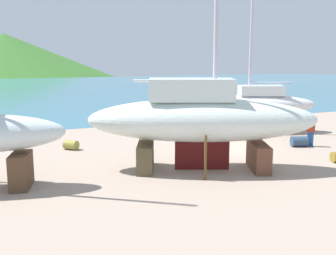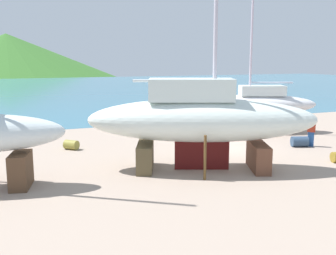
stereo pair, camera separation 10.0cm
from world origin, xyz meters
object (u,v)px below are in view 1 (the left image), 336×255
sailboat_mid_port (255,104)px  barrel_tipped_right (299,141)px  sailboat_large_starboard (202,118)px  barrel_rust_mid (71,145)px  barrel_rust_far (184,130)px  worker (311,132)px

sailboat_mid_port → barrel_tipped_right: sailboat_mid_port is taller
sailboat_large_starboard → barrel_rust_mid: (-4.94, 6.52, -2.15)m
sailboat_large_starboard → barrel_tipped_right: (7.61, 2.13, -2.11)m
barrel_rust_far → barrel_tipped_right: (4.63, -6.16, -0.01)m
sailboat_large_starboard → barrel_tipped_right: 8.18m
barrel_rust_mid → barrel_tipped_right: (12.55, -4.39, 0.04)m
worker → barrel_rust_mid: size_ratio=2.19×
sailboat_mid_port → barrel_rust_far: size_ratio=16.48×
sailboat_large_starboard → sailboat_mid_port: bearing=64.5°
barrel_rust_mid → barrel_tipped_right: size_ratio=0.83×
barrel_rust_mid → sailboat_mid_port: bearing=3.1°
worker → sailboat_mid_port: bearing=-129.5°
sailboat_mid_port → worker: bearing=114.4°
sailboat_mid_port → barrel_rust_far: bearing=9.3°
barrel_rust_far → barrel_tipped_right: barrel_rust_far is taller
barrel_tipped_right → sailboat_mid_port: bearing=85.7°
worker → sailboat_large_starboard: bearing=-29.3°
barrel_tipped_right → barrel_rust_mid: bearing=160.7°
sailboat_large_starboard → barrel_rust_far: bearing=92.7°
worker → barrel_rust_far: (-5.29, 6.33, -0.56)m
worker → barrel_rust_mid: bearing=-61.6°
sailboat_mid_port → barrel_rust_far: (-5.01, 1.08, -1.65)m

